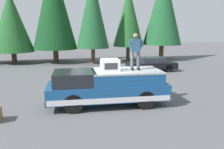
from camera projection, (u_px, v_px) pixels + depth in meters
name	position (u px, v px, depth m)	size (l,w,h in m)	color
ground_plane	(105.00, 103.00, 11.24)	(90.00, 90.00, 0.00)	#565659
pickup_truck	(108.00, 87.00, 10.85)	(2.01, 5.54, 1.65)	navy
compressor_unit	(110.00, 65.00, 10.55)	(0.65, 0.84, 0.56)	silver
person_on_truck_bed	(135.00, 51.00, 10.68)	(0.29, 0.72, 1.69)	#4C515B
parked_car_black	(151.00, 64.00, 19.53)	(1.64, 4.10, 1.16)	black
conifer_far_left	(163.00, 8.00, 25.70)	(4.32, 4.32, 9.86)	#4C3826
conifer_left	(128.00, 17.00, 25.22)	(3.33, 3.33, 8.02)	#4C3826
conifer_center_left	(92.00, 11.00, 22.80)	(3.27, 3.27, 8.79)	#4C3826
conifer_center_right	(53.00, 4.00, 23.46)	(4.50, 4.50, 10.48)	#4C3826
conifer_right	(11.00, 22.00, 23.26)	(4.16, 4.16, 7.22)	#4C3826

